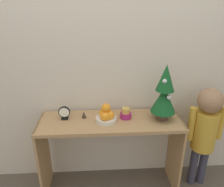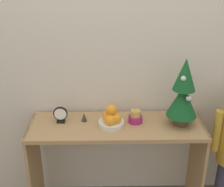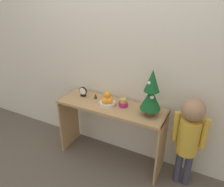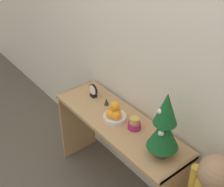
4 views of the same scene
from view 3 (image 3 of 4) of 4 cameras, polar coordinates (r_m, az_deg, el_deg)
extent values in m
plane|color=brown|center=(2.77, -2.32, -18.66)|extent=(12.00, 12.00, 0.00)
cube|color=beige|center=(2.48, 2.32, 9.61)|extent=(7.00, 0.05, 2.50)
cube|color=tan|center=(2.47, -0.33, -3.29)|extent=(1.25, 0.41, 0.03)
cube|color=tan|center=(2.95, -11.08, -6.73)|extent=(0.02, 0.37, 0.75)
cube|color=tan|center=(2.50, 12.73, -13.67)|extent=(0.02, 0.37, 0.75)
cylinder|color=#4C3828|center=(2.30, 9.80, -4.93)|extent=(0.10, 0.10, 0.05)
cylinder|color=brown|center=(2.28, 9.88, -3.95)|extent=(0.02, 0.02, 0.04)
cone|color=#145123|center=(2.22, 10.11, -1.32)|extent=(0.21, 0.21, 0.22)
cone|color=#145123|center=(2.14, 10.51, 3.32)|extent=(0.16, 0.16, 0.22)
sphere|color=silver|center=(2.12, 9.70, 2.70)|extent=(0.04, 0.04, 0.04)
sphere|color=silver|center=(2.28, 10.49, -1.03)|extent=(0.05, 0.05, 0.05)
sphere|color=red|center=(2.24, 10.61, 0.67)|extent=(0.05, 0.05, 0.05)
sphere|color=silver|center=(2.15, 10.39, -0.98)|extent=(0.04, 0.04, 0.04)
sphere|color=gold|center=(2.15, 11.36, 0.61)|extent=(0.04, 0.04, 0.04)
cylinder|color=silver|center=(2.46, -1.22, -2.56)|extent=(0.18, 0.18, 0.04)
sphere|color=orange|center=(2.42, -0.69, -1.88)|extent=(0.08, 0.08, 0.08)
sphere|color=orange|center=(2.46, -1.39, -1.32)|extent=(0.08, 0.08, 0.08)
sphere|color=orange|center=(2.42, -1.72, -1.90)|extent=(0.08, 0.08, 0.08)
sphere|color=orange|center=(2.41, -1.24, -0.28)|extent=(0.08, 0.08, 0.08)
cylinder|color=#9E2366|center=(2.42, 2.95, -2.84)|extent=(0.10, 0.10, 0.05)
cylinder|color=gold|center=(2.40, 2.98, -1.84)|extent=(0.07, 0.07, 0.05)
cube|color=black|center=(2.67, -7.50, -0.51)|extent=(0.06, 0.04, 0.02)
cylinder|color=black|center=(2.65, -7.58, 0.68)|extent=(0.10, 0.02, 0.10)
cylinder|color=white|center=(2.64, -7.70, 0.60)|extent=(0.09, 0.00, 0.09)
cone|color=#382D23|center=(2.59, -4.30, -0.67)|extent=(0.04, 0.04, 0.07)
cylinder|color=#38384C|center=(2.59, 16.95, -17.54)|extent=(0.07, 0.07, 0.42)
cylinder|color=#38384C|center=(2.58, 19.13, -18.02)|extent=(0.07, 0.07, 0.42)
cylinder|color=gold|center=(2.33, 19.40, -10.51)|extent=(0.21, 0.21, 0.38)
sphere|color=#997051|center=(2.17, 20.55, -4.04)|extent=(0.22, 0.22, 0.22)
cylinder|color=gold|center=(2.30, 16.33, -8.23)|extent=(0.06, 0.06, 0.33)
cylinder|color=gold|center=(2.29, 23.06, -9.66)|extent=(0.06, 0.06, 0.33)
camera|label=1|loc=(1.13, -48.64, 5.29)|focal=35.00mm
camera|label=2|loc=(1.06, -64.63, 8.21)|focal=50.00mm
camera|label=4|loc=(0.89, 72.80, 31.97)|focal=50.00mm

